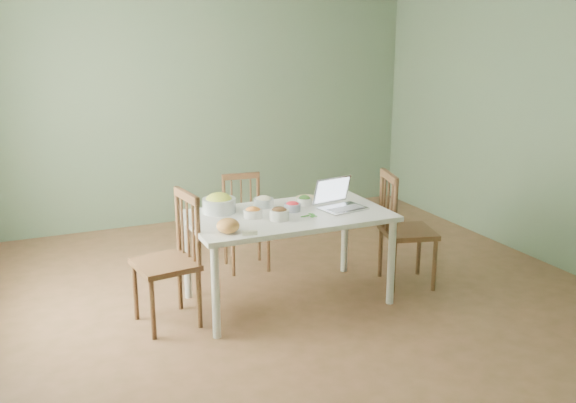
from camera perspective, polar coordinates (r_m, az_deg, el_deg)
name	(u,v)px	position (r m, az deg, el deg)	size (l,w,h in m)	color
floor	(298,294)	(5.47, 0.90, -8.28)	(5.00, 5.00, 0.00)	brown
wall_back	(207,103)	(7.40, -7.27, 8.70)	(5.00, 0.00, 2.70)	#5A7155
wall_front	(533,222)	(3.06, 21.04, -1.74)	(5.00, 0.00, 2.70)	#5A7155
wall_right	(538,119)	(6.53, 21.47, 6.88)	(0.00, 5.00, 2.70)	#5A7155
dining_table	(288,258)	(5.22, 0.00, -5.04)	(1.60, 0.90, 0.75)	white
chair_far	(246,223)	(5.91, -3.76, -1.95)	(0.39, 0.37, 0.88)	#341E11
chair_left	(165,261)	(4.86, -10.94, -5.24)	(0.45, 0.43, 1.01)	#341E11
chair_right	(408,229)	(5.62, 10.69, -2.42)	(0.45, 0.42, 1.01)	#341E11
bread_boule	(228,226)	(4.63, -5.39, -2.17)	(0.17, 0.17, 0.11)	#CC8B48
butter_stick	(250,233)	(4.58, -3.44, -2.82)	(0.11, 0.03, 0.03)	beige
bowl_squash	(219,203)	(5.14, -6.19, -0.13)	(0.27, 0.27, 0.15)	yellow
bowl_carrot	(253,212)	(5.00, -3.15, -0.97)	(0.15, 0.15, 0.08)	orange
bowl_onion	(264,201)	(5.28, -2.20, 0.00)	(0.17, 0.17, 0.09)	#F9F4C4
bowl_mushroom	(279,214)	(4.92, -0.78, -1.08)	(0.15, 0.15, 0.10)	black
bowl_redpep	(292,206)	(5.16, 0.39, -0.43)	(0.13, 0.13, 0.08)	red
bowl_broccoli	(304,200)	(5.34, 1.48, 0.11)	(0.13, 0.13, 0.08)	#173614
flatbread	(307,198)	(5.53, 1.69, 0.33)	(0.19, 0.19, 0.02)	beige
basil_bunch	(308,215)	(5.03, 1.82, -1.22)	(0.17, 0.17, 0.02)	#298029
laptop	(343,195)	(5.20, 4.98, 0.59)	(0.35, 0.31, 0.24)	silver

